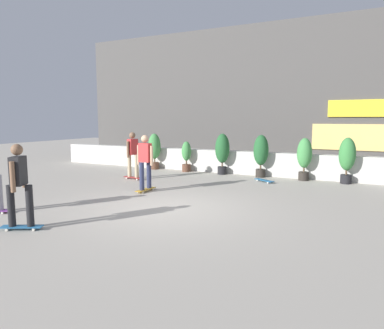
# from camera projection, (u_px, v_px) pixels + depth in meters

# --- Properties ---
(ground_plane) EXTENTS (48.00, 48.00, 0.00)m
(ground_plane) POSITION_uv_depth(u_px,v_px,m) (165.00, 208.00, 8.62)
(ground_plane) COLOR #A8A093
(planter_wall) EXTENTS (18.00, 0.40, 0.90)m
(planter_wall) POSITION_uv_depth(u_px,v_px,m) (243.00, 163.00, 13.88)
(planter_wall) COLOR beige
(planter_wall) RESTS_ON ground
(building_backdrop) EXTENTS (20.00, 2.08, 6.50)m
(building_backdrop) POSITION_uv_depth(u_px,v_px,m) (271.00, 96.00, 17.05)
(building_backdrop) COLOR #4C4947
(building_backdrop) RESTS_ON ground
(potted_plant_0) EXTENTS (0.53, 0.53, 1.54)m
(potted_plant_0) POSITION_uv_depth(u_px,v_px,m) (154.00, 148.00, 15.13)
(potted_plant_0) COLOR brown
(potted_plant_0) RESTS_ON ground
(potted_plant_1) EXTENTS (0.39, 0.39, 1.25)m
(potted_plant_1) POSITION_uv_depth(u_px,v_px,m) (186.00, 155.00, 14.47)
(potted_plant_1) COLOR brown
(potted_plant_1) RESTS_ON ground
(potted_plant_2) EXTENTS (0.56, 0.56, 1.60)m
(potted_plant_2) POSITION_uv_depth(u_px,v_px,m) (222.00, 150.00, 13.73)
(potted_plant_2) COLOR black
(potted_plant_2) RESTS_ON ground
(potted_plant_3) EXTENTS (0.55, 0.55, 1.58)m
(potted_plant_3) POSITION_uv_depth(u_px,v_px,m) (261.00, 152.00, 13.04)
(potted_plant_3) COLOR #2D2823
(potted_plant_3) RESTS_ON ground
(potted_plant_4) EXTENTS (0.52, 0.52, 1.50)m
(potted_plant_4) POSITION_uv_depth(u_px,v_px,m) (304.00, 156.00, 12.36)
(potted_plant_4) COLOR #2D2823
(potted_plant_4) RESTS_ON ground
(potted_plant_5) EXTENTS (0.54, 0.54, 1.55)m
(potted_plant_5) POSITION_uv_depth(u_px,v_px,m) (347.00, 157.00, 11.74)
(potted_plant_5) COLOR black
(potted_plant_5) RESTS_ON ground
(skater_mid_plaza) EXTENTS (0.56, 0.81, 1.70)m
(skater_mid_plaza) POSITION_uv_depth(u_px,v_px,m) (145.00, 160.00, 10.44)
(skater_mid_plaza) COLOR #BF8C26
(skater_mid_plaza) RESTS_ON ground
(skater_foreground) EXTENTS (0.82, 0.55, 1.70)m
(skater_foreground) POSITION_uv_depth(u_px,v_px,m) (133.00, 153.00, 12.59)
(skater_foreground) COLOR maroon
(skater_foreground) RESTS_ON ground
(skater_by_wall_left) EXTENTS (0.80, 0.55, 1.70)m
(skater_by_wall_left) POSITION_uv_depth(u_px,v_px,m) (19.00, 183.00, 6.80)
(skater_by_wall_left) COLOR #266699
(skater_by_wall_left) RESTS_ON ground
(skateboard_near_camera) EXTENTS (0.78, 0.59, 0.08)m
(skateboard_near_camera) POSITION_uv_depth(u_px,v_px,m) (264.00, 180.00, 12.12)
(skateboard_near_camera) COLOR #266699
(skateboard_near_camera) RESTS_ON ground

